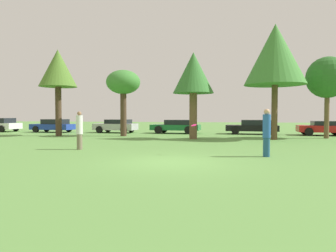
{
  "coord_description": "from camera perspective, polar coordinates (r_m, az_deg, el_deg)",
  "views": [
    {
      "loc": [
        1.94,
        -10.83,
        1.7
      ],
      "look_at": [
        -0.78,
        3.51,
        1.17
      ],
      "focal_mm": 32.8,
      "sensor_mm": 36.0,
      "label": 1
    }
  ],
  "objects": [
    {
      "name": "parked_car_blue",
      "position": [
        31.94,
        -20.54,
        0.1
      ],
      "size": [
        4.17,
        2.05,
        1.28
      ],
      "rotation": [
        0.0,
        0.0,
        3.08
      ],
      "color": "#1E389E",
      "rests_on": "ground"
    },
    {
      "name": "person_catcher",
      "position": [
        13.04,
        17.85,
        -1.1
      ],
      "size": [
        0.32,
        0.32,
        1.95
      ],
      "rotation": [
        0.0,
        0.0,
        3.03
      ],
      "color": "navy",
      "rests_on": "ground"
    },
    {
      "name": "parked_car_black",
      "position": [
        27.99,
        15.51,
        -0.1
      ],
      "size": [
        4.56,
        2.21,
        1.25
      ],
      "rotation": [
        0.0,
        0.0,
        3.08
      ],
      "color": "black",
      "rests_on": "ground"
    },
    {
      "name": "tree_0",
      "position": [
        26.49,
        -19.78,
        9.84
      ],
      "size": [
        2.98,
        2.98,
        6.94
      ],
      "color": "#473323",
      "rests_on": "ground"
    },
    {
      "name": "tree_1",
      "position": [
        24.88,
        -8.31,
        7.75
      ],
      "size": [
        2.71,
        2.71,
        5.26
      ],
      "color": "#473323",
      "rests_on": "ground"
    },
    {
      "name": "ground_plane",
      "position": [
        11.14,
        0.58,
        -6.71
      ],
      "size": [
        120.0,
        120.0,
        0.0
      ],
      "primitive_type": "plane",
      "color": "#5B8E42"
    },
    {
      "name": "person_thrower",
      "position": [
        15.63,
        -16.13,
        -0.74
      ],
      "size": [
        0.32,
        0.32,
        1.87
      ],
      "rotation": [
        0.0,
        0.0,
        -0.11
      ],
      "color": "#726651",
      "rests_on": "ground"
    },
    {
      "name": "parked_car_green",
      "position": [
        28.09,
        1.61,
        -0.01
      ],
      "size": [
        4.53,
        2.31,
        1.24
      ],
      "rotation": [
        0.0,
        0.0,
        3.08
      ],
      "color": "#196633",
      "rests_on": "ground"
    },
    {
      "name": "frisbee",
      "position": [
        13.02,
        4.84,
        0.15
      ],
      "size": [
        0.24,
        0.23,
        0.13
      ],
      "color": "#F21E72"
    },
    {
      "name": "tree_2",
      "position": [
        21.84,
        4.73,
        9.53
      ],
      "size": [
        2.86,
        2.86,
        6.08
      ],
      "color": "brown",
      "rests_on": "ground"
    },
    {
      "name": "tree_4",
      "position": [
        25.0,
        27.51,
        7.93
      ],
      "size": [
        2.96,
        2.96,
        5.86
      ],
      "color": "brown",
      "rests_on": "ground"
    },
    {
      "name": "parked_car_silver",
      "position": [
        29.49,
        -9.61,
        0.07
      ],
      "size": [
        4.04,
        2.22,
        1.26
      ],
      "rotation": [
        0.0,
        0.0,
        3.08
      ],
      "color": "#B2B2B7",
      "rests_on": "ground"
    },
    {
      "name": "tree_3",
      "position": [
        22.58,
        19.29,
        12.36
      ],
      "size": [
        4.14,
        4.14,
        7.88
      ],
      "color": "brown",
      "rests_on": "ground"
    },
    {
      "name": "parked_car_red",
      "position": [
        28.37,
        26.89,
        -0.27
      ],
      "size": [
        3.97,
        2.27,
        1.19
      ],
      "rotation": [
        0.0,
        0.0,
        3.08
      ],
      "color": "red",
      "rests_on": "ground"
    }
  ]
}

